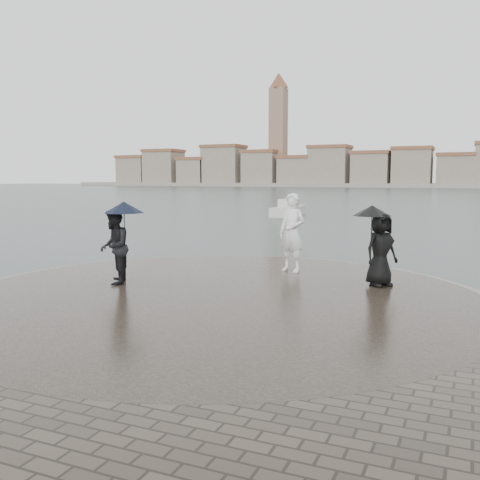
% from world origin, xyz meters
% --- Properties ---
extents(ground, '(400.00, 400.00, 0.00)m').
position_xyz_m(ground, '(0.00, 0.00, 0.00)').
color(ground, '#2B3835').
rests_on(ground, ground).
extents(kerb_ring, '(12.50, 12.50, 0.32)m').
position_xyz_m(kerb_ring, '(0.00, 3.50, 0.16)').
color(kerb_ring, gray).
rests_on(kerb_ring, ground).
extents(quay_tip, '(11.90, 11.90, 0.36)m').
position_xyz_m(quay_tip, '(0.00, 3.50, 0.18)').
color(quay_tip, '#2D261E').
rests_on(quay_tip, ground).
extents(statue, '(0.92, 0.74, 2.19)m').
position_xyz_m(statue, '(0.63, 6.97, 1.46)').
color(statue, white).
rests_on(statue, quay_tip).
extents(visitor_left, '(1.28, 1.16, 2.04)m').
position_xyz_m(visitor_left, '(-2.77, 3.53, 1.48)').
color(visitor_left, black).
rests_on(visitor_left, quay_tip).
extents(visitor_right, '(1.22, 1.09, 1.95)m').
position_xyz_m(visitor_right, '(3.18, 5.93, 1.45)').
color(visitor_right, black).
rests_on(visitor_right, quay_tip).
extents(far_skyline, '(260.00, 20.00, 37.00)m').
position_xyz_m(far_skyline, '(-6.29, 160.71, 5.61)').
color(far_skyline, gray).
rests_on(far_skyline, ground).
extents(boats, '(21.23, 13.54, 1.50)m').
position_xyz_m(boats, '(1.27, 36.77, 0.38)').
color(boats, beige).
rests_on(boats, ground).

